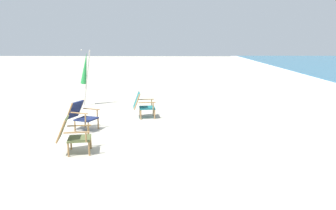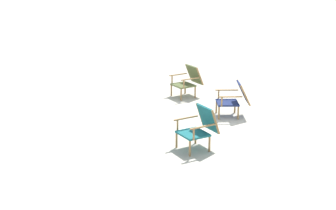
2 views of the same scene
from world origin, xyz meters
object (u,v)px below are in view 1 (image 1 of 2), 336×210
beach_chair_front_right (72,134)px  umbrella_furled_green (85,69)px  beach_chair_mid_center (81,115)px  beach_chair_far_center (142,104)px

beach_chair_front_right → umbrella_furled_green: bearing=-168.1°
beach_chair_mid_center → beach_chair_front_right: 1.91m
beach_chair_mid_center → umbrella_furled_green: (-3.39, -0.78, 0.95)m
beach_chair_mid_center → beach_chair_far_center: size_ratio=1.08×
beach_chair_far_center → beach_chair_front_right: 3.55m
beach_chair_far_center → umbrella_furled_green: bearing=-129.9°
beach_chair_mid_center → umbrella_furled_green: size_ratio=0.42×
beach_chair_mid_center → beach_chair_front_right: size_ratio=1.10×
umbrella_furled_green → beach_chair_front_right: bearing=11.9°
beach_chair_front_right → umbrella_furled_green: size_ratio=0.38×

